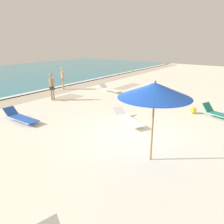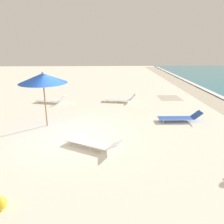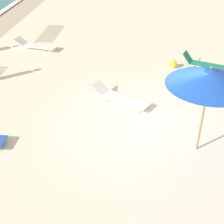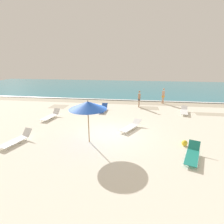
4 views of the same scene
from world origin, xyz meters
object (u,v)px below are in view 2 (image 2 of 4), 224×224
at_px(sun_lounger_under_umbrella, 180,117).
at_px(sun_lounger_beside_umbrella, 121,99).
at_px(sun_lounger_near_water_right, 52,100).
at_px(beach_umbrella, 43,78).
at_px(beach_ball, 0,203).
at_px(sun_lounger_near_water_left, 94,143).

height_order(sun_lounger_under_umbrella, sun_lounger_beside_umbrella, sun_lounger_beside_umbrella).
xyz_separation_m(sun_lounger_beside_umbrella, sun_lounger_near_water_right, (0.13, -4.67, 0.00)).
bearing_deg(sun_lounger_under_umbrella, sun_lounger_near_water_right, -117.17).
distance_m(beach_umbrella, beach_ball, 6.11).
bearing_deg(beach_ball, sun_lounger_near_water_left, 146.58).
distance_m(sun_lounger_under_umbrella, sun_lounger_near_water_left, 5.18).
bearing_deg(sun_lounger_beside_umbrella, sun_lounger_under_umbrella, 43.79).
bearing_deg(beach_umbrella, sun_lounger_under_umbrella, 93.57).
xyz_separation_m(beach_umbrella, sun_lounger_under_umbrella, (-0.42, 6.75, -2.12)).
relative_size(sun_lounger_under_umbrella, sun_lounger_near_water_left, 0.97).
relative_size(sun_lounger_near_water_right, beach_ball, 6.30).
relative_size(beach_umbrella, sun_lounger_beside_umbrella, 1.19).
xyz_separation_m(beach_umbrella, sun_lounger_near_water_left, (2.46, 2.44, -2.13)).
distance_m(sun_lounger_beside_umbrella, beach_ball, 10.81).
relative_size(sun_lounger_beside_umbrella, sun_lounger_near_water_left, 0.98).
bearing_deg(sun_lounger_beside_umbrella, sun_lounger_near_water_right, -79.39).
relative_size(beach_umbrella, beach_ball, 7.75).
height_order(beach_umbrella, sun_lounger_near_water_right, beach_umbrella).
height_order(beach_umbrella, sun_lounger_under_umbrella, beach_umbrella).
relative_size(sun_lounger_under_umbrella, sun_lounger_beside_umbrella, 0.99).
bearing_deg(sun_lounger_near_water_left, sun_lounger_beside_umbrella, -162.98).
bearing_deg(sun_lounger_near_water_right, sun_lounger_near_water_left, 39.85).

